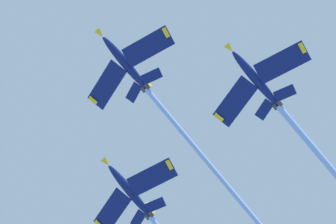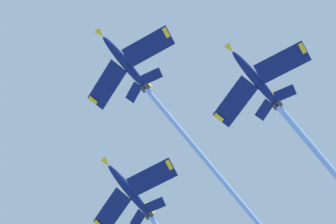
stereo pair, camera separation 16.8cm
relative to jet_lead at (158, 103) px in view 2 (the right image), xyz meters
The scene contains 2 objects.
jet_lead is the anchor object (origin of this frame).
jet_left_wing 25.00m from the jet_lead, 137.60° to the right, with size 20.03×46.54×23.17m.
Camera 2 is at (-35.28, 44.24, 1.61)m, focal length 84.38 mm.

